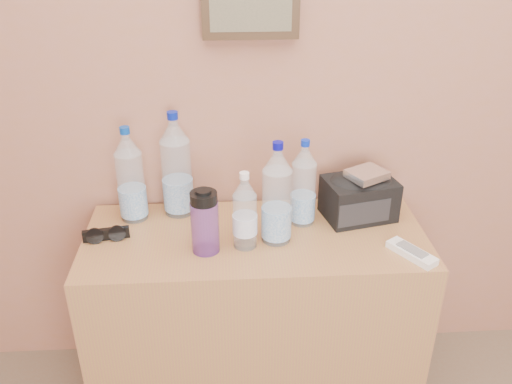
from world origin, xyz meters
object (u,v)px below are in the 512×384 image
pet_large_c (303,187)px  pet_small (245,215)px  pet_large_a (131,179)px  pet_large_b (177,170)px  toiletry_bag (359,196)px  ac_remote (412,253)px  sunglasses (106,234)px  nalgene_bottle (205,221)px  dresser (255,318)px  pet_large_d (277,199)px  foil_packet (367,174)px

pet_large_c → pet_small: pet_large_c is taller
pet_large_a → pet_large_b: (0.15, 0.03, 0.02)m
pet_small → pet_large_b: bearing=134.2°
pet_large_a → pet_small: bearing=-27.8°
pet_large_a → toiletry_bag: bearing=-2.8°
pet_small → ac_remote: size_ratio=1.57×
sunglasses → toiletry_bag: size_ratio=0.64×
pet_large_a → nalgene_bottle: (0.25, -0.21, -0.04)m
sunglasses → toiletry_bag: (0.84, 0.10, 0.06)m
pet_large_a → pet_large_c: bearing=-6.3°
dresser → pet_small: 0.46m
pet_large_d → sunglasses: size_ratio=2.30×
pet_large_d → pet_large_a: bearing=160.5°
sunglasses → pet_large_d: bearing=-13.1°
sunglasses → toiletry_bag: 0.84m
pet_large_a → toiletry_bag: (0.76, -0.04, -0.07)m
pet_large_c → foil_packet: size_ratio=2.50×
pet_large_c → pet_large_d: (-0.10, -0.10, 0.02)m
ac_remote → toiletry_bag: bearing=170.6°
pet_large_c → toiletry_bag: size_ratio=1.30×
toiletry_bag → foil_packet: size_ratio=1.92×
pet_large_b → ac_remote: bearing=-23.5°
sunglasses → ac_remote: 0.96m
nalgene_bottle → toiletry_bag: 0.55m
pet_large_a → ac_remote: (0.88, -0.29, -0.14)m
pet_large_a → nalgene_bottle: 0.33m
pet_large_c → foil_packet: 0.21m
pet_large_a → foil_packet: (0.78, -0.06, 0.02)m
toiletry_bag → pet_large_b: bearing=160.8°
toiletry_bag → pet_large_c: bearing=174.6°
nalgene_bottle → foil_packet: (0.53, 0.16, 0.06)m
pet_large_a → pet_large_c: 0.57m
pet_small → toiletry_bag: (0.39, 0.16, -0.03)m
pet_large_a → pet_large_d: 0.50m
dresser → pet_small: bearing=-122.6°
pet_large_c → pet_small: (-0.20, -0.13, -0.02)m
pet_large_b → ac_remote: size_ratio=2.27×
toiletry_bag → foil_packet: bearing=-68.2°
pet_large_d → toiletry_bag: bearing=23.9°
pet_large_c → pet_small: bearing=-146.2°
sunglasses → foil_packet: (0.85, 0.08, 0.15)m
pet_large_a → pet_small: 0.42m
ac_remote → pet_small: bearing=-133.6°
dresser → pet_small: size_ratio=4.37×
pet_large_c → pet_large_d: size_ratio=0.88×
sunglasses → ac_remote: (0.95, -0.15, -0.01)m
ac_remote → foil_packet: (-0.10, 0.23, 0.16)m
ac_remote → toiletry_bag: size_ratio=0.71×
pet_small → nalgene_bottle: size_ratio=1.21×
pet_large_b → pet_small: size_ratio=1.44×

